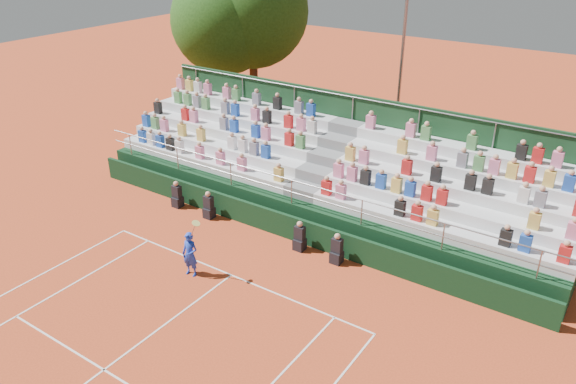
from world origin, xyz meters
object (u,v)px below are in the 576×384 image
Objects in this scene: tennis_player at (190,254)px; tree_east at (252,11)px; floodlight_mast at (402,58)px; tree_west at (224,21)px.

tennis_player is 18.56m from tree_east.
floodlight_mast is (9.98, -1.07, -1.27)m from tree_east.
tennis_player is 17.96m from tree_west.
tennis_player is 0.26× the size of floodlight_mast.
tennis_player is at bearing -59.92° from tree_east.
floodlight_mast is (1.09, 14.28, 4.19)m from tennis_player.
floodlight_mast reaches higher than tennis_player.
tennis_player is 0.23× the size of tree_east.
tree_east is 10.12m from floodlight_mast.
floodlight_mast is at bearing 85.64° from tennis_player.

